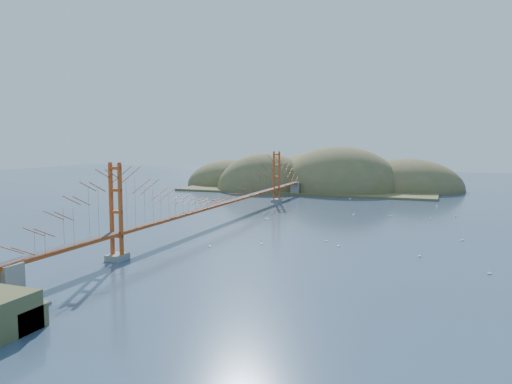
% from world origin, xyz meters
% --- Properties ---
extents(ground, '(320.00, 320.00, 0.00)m').
position_xyz_m(ground, '(0.00, 0.00, 0.00)').
color(ground, '#2F435F').
rests_on(ground, ground).
extents(bridge, '(2.20, 94.40, 12.00)m').
position_xyz_m(bridge, '(0.00, 0.18, 7.01)').
color(bridge, gray).
rests_on(bridge, ground).
extents(far_headlands, '(84.00, 58.00, 25.00)m').
position_xyz_m(far_headlands, '(2.21, 68.52, 0.00)').
color(far_headlands, brown).
rests_on(far_headlands, ground).
extents(sailboat_15, '(0.52, 0.59, 0.68)m').
position_xyz_m(sailboat_15, '(34.91, 33.78, 0.15)').
color(sailboat_15, white).
rests_on(sailboat_15, ground).
extents(sailboat_10, '(0.56, 0.59, 0.66)m').
position_xyz_m(sailboat_10, '(7.06, -19.29, 0.15)').
color(sailboat_10, white).
rests_on(sailboat_10, ground).
extents(sailboat_9, '(0.58, 0.58, 0.61)m').
position_xyz_m(sailboat_9, '(38.47, 20.65, 0.14)').
color(sailboat_9, white).
rests_on(sailboat_9, ground).
extents(sailboat_2, '(0.50, 0.44, 0.57)m').
position_xyz_m(sailboat_2, '(20.96, -10.32, 0.14)').
color(sailboat_2, white).
rests_on(sailboat_2, ground).
extents(sailboat_3, '(0.62, 0.61, 0.70)m').
position_xyz_m(sailboat_3, '(6.40, 5.17, 0.15)').
color(sailboat_3, white).
rests_on(sailboat_3, ground).
extents(sailboat_4, '(0.67, 0.67, 0.70)m').
position_xyz_m(sailboat_4, '(38.96, -2.97, 0.15)').
color(sailboat_4, white).
rests_on(sailboat_4, ground).
extents(sailboat_7, '(0.61, 0.51, 0.70)m').
position_xyz_m(sailboat_7, '(26.96, 17.13, 0.15)').
color(sailboat_7, white).
rests_on(sailboat_7, ground).
extents(sailboat_12, '(0.61, 0.55, 0.69)m').
position_xyz_m(sailboat_12, '(14.87, 42.00, 0.15)').
color(sailboat_12, white).
rests_on(sailboat_12, ground).
extents(sailboat_6, '(0.55, 0.55, 0.59)m').
position_xyz_m(sailboat_6, '(13.00, -15.27, 0.14)').
color(sailboat_6, white).
rests_on(sailboat_6, ground).
extents(sailboat_13, '(0.65, 0.65, 0.68)m').
position_xyz_m(sailboat_13, '(41.17, -21.11, 0.15)').
color(sailboat_13, white).
rests_on(sailboat_13, ground).
extents(sailboat_0, '(0.52, 0.52, 0.59)m').
position_xyz_m(sailboat_0, '(23.19, -13.05, 0.14)').
color(sailboat_0, white).
rests_on(sailboat_0, ground).
extents(sailboat_16, '(0.58, 0.58, 0.61)m').
position_xyz_m(sailboat_16, '(20.25, 15.82, 0.14)').
color(sailboat_16, white).
rests_on(sailboat_16, ground).
extents(sailboat_5, '(0.49, 0.59, 0.69)m').
position_xyz_m(sailboat_5, '(33.75, -15.30, 0.15)').
color(sailboat_5, white).
rests_on(sailboat_5, ground).
extents(sailboat_8, '(0.58, 0.58, 0.61)m').
position_xyz_m(sailboat_8, '(34.12, 15.84, 0.14)').
color(sailboat_8, white).
rests_on(sailboat_8, ground).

